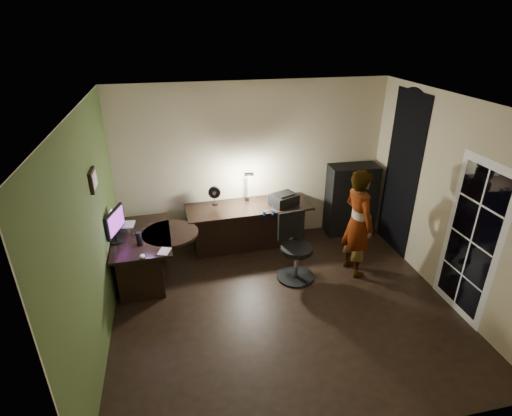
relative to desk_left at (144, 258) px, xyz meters
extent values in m
cube|color=black|center=(1.83, -1.02, -0.38)|extent=(4.50, 4.00, 0.01)
cube|color=silver|center=(1.83, -1.02, 2.33)|extent=(4.50, 4.00, 0.01)
cube|color=#C0B08B|center=(1.83, 0.99, 0.97)|extent=(4.50, 0.01, 2.70)
cube|color=#C0B08B|center=(1.83, -3.02, 0.97)|extent=(4.50, 0.01, 2.70)
cube|color=#C0B08B|center=(-0.42, -1.02, 0.97)|extent=(0.01, 4.00, 2.70)
cube|color=#C0B08B|center=(4.08, -1.02, 0.97)|extent=(0.01, 4.00, 2.70)
cube|color=#435727|center=(-0.41, -1.02, 0.97)|extent=(0.00, 4.00, 2.70)
cube|color=black|center=(4.07, 0.13, 0.92)|extent=(0.01, 0.90, 2.60)
cube|color=white|center=(4.07, -1.57, 0.67)|extent=(0.02, 0.92, 2.10)
cube|color=black|center=(-0.39, -0.57, 1.47)|extent=(0.04, 0.30, 0.25)
cube|color=black|center=(0.00, 0.00, 0.00)|extent=(0.85, 1.33, 0.76)
cube|color=black|center=(1.68, 0.61, 0.01)|extent=(2.08, 0.82, 0.77)
cube|color=black|center=(3.56, 0.76, 0.26)|extent=(0.87, 0.47, 1.27)
cube|color=silver|center=(-0.28, 0.17, 0.43)|extent=(0.27, 0.24, 0.10)
cube|color=silver|center=(-0.24, 0.17, 0.59)|extent=(0.34, 0.33, 0.22)
cube|color=black|center=(-0.32, -0.10, 0.55)|extent=(0.25, 0.53, 0.34)
ellipsoid|color=silver|center=(0.04, -0.61, 0.40)|extent=(0.08, 0.11, 0.04)
cube|color=black|center=(-0.03, 0.06, 0.38)|extent=(0.11, 0.14, 0.01)
cube|color=black|center=(-0.12, 0.07, 0.39)|extent=(0.06, 0.14, 0.01)
cylinder|color=black|center=(0.00, -0.28, 0.48)|extent=(0.09, 0.09, 0.20)
cube|color=silver|center=(0.32, -0.52, 0.39)|extent=(0.20, 0.23, 0.01)
cube|color=black|center=(1.15, 0.79, 0.55)|extent=(0.23, 0.16, 0.31)
cube|color=navy|center=(1.92, 0.21, 0.44)|extent=(0.19, 0.11, 0.08)
cube|color=black|center=(2.26, 0.55, 0.49)|extent=(0.51, 0.46, 0.18)
cube|color=black|center=(1.69, 0.81, 0.69)|extent=(0.15, 0.27, 0.59)
cube|color=black|center=(2.19, -0.43, 0.13)|extent=(0.63, 0.63, 1.01)
imported|color=#D8A88C|center=(3.11, -0.44, 0.45)|extent=(0.48, 0.65, 1.66)
camera|label=1|loc=(0.55, -5.18, 3.18)|focal=28.00mm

